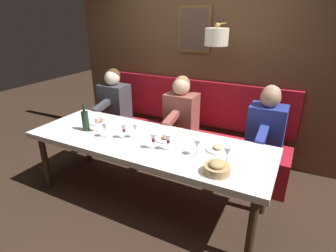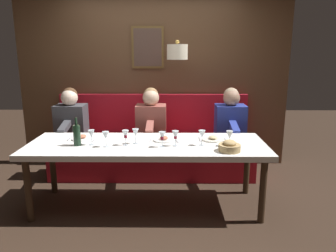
# 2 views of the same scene
# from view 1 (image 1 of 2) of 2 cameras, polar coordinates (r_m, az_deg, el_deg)

# --- Properties ---
(ground_plane) EXTENTS (12.00, 12.00, 0.00)m
(ground_plane) POSITION_cam_1_polar(r_m,az_deg,el_deg) (3.19, -4.20, -15.02)
(ground_plane) COLOR #332319
(dining_table) EXTENTS (0.90, 2.57, 0.74)m
(dining_table) POSITION_cam_1_polar(r_m,az_deg,el_deg) (2.83, -4.59, -4.07)
(dining_table) COLOR white
(dining_table) RESTS_ON ground_plane
(banquette_bench) EXTENTS (0.52, 2.77, 0.45)m
(banquette_bench) POSITION_cam_1_polar(r_m,az_deg,el_deg) (3.74, 2.79, -4.88)
(banquette_bench) COLOR red
(banquette_bench) RESTS_ON ground_plane
(back_wall_panel) EXTENTS (0.59, 3.97, 2.90)m
(back_wall_panel) POSITION_cam_1_polar(r_m,az_deg,el_deg) (3.89, 6.79, 13.83)
(back_wall_panel) COLOR brown
(back_wall_panel) RESTS_ON ground_plane
(diner_nearest) EXTENTS (0.60, 0.40, 0.79)m
(diner_nearest) POSITION_cam_1_polar(r_m,az_deg,el_deg) (3.24, 20.20, 0.71)
(diner_nearest) COLOR #283893
(diner_nearest) RESTS_ON banquette_bench
(diner_near) EXTENTS (0.60, 0.40, 0.79)m
(diner_near) POSITION_cam_1_polar(r_m,az_deg,el_deg) (3.50, 2.80, 3.70)
(diner_near) COLOR #934C42
(diner_near) RESTS_ON banquette_bench
(diner_middle) EXTENTS (0.60, 0.40, 0.79)m
(diner_middle) POSITION_cam_1_polar(r_m,az_deg,el_deg) (4.05, -11.31, 5.88)
(diner_middle) COLOR #3D3D42
(diner_middle) RESTS_ON banquette_bench
(place_setting_0) EXTENTS (0.24, 0.33, 0.05)m
(place_setting_0) POSITION_cam_1_polar(r_m,az_deg,el_deg) (2.80, -0.36, -2.60)
(place_setting_0) COLOR white
(place_setting_0) RESTS_ON dining_table
(place_setting_1) EXTENTS (0.24, 0.31, 0.05)m
(place_setting_1) POSITION_cam_1_polar(r_m,az_deg,el_deg) (2.63, 10.56, -4.70)
(place_setting_1) COLOR silver
(place_setting_1) RESTS_ON dining_table
(place_setting_2) EXTENTS (0.24, 0.31, 0.05)m
(place_setting_2) POSITION_cam_1_polar(r_m,az_deg,el_deg) (3.33, -14.23, 0.90)
(place_setting_2) COLOR white
(place_setting_2) RESTS_ON dining_table
(wine_glass_0) EXTENTS (0.07, 0.07, 0.16)m
(wine_glass_0) POSITION_cam_1_polar(r_m,az_deg,el_deg) (2.57, -3.13, -2.56)
(wine_glass_0) COLOR silver
(wine_glass_0) RESTS_ON dining_table
(wine_glass_1) EXTENTS (0.07, 0.07, 0.16)m
(wine_glass_1) POSITION_cam_1_polar(r_m,az_deg,el_deg) (2.81, -6.98, -0.42)
(wine_glass_1) COLOR silver
(wine_glass_1) RESTS_ON dining_table
(wine_glass_2) EXTENTS (0.07, 0.07, 0.16)m
(wine_glass_2) POSITION_cam_1_polar(r_m,az_deg,el_deg) (2.82, -9.33, -0.50)
(wine_glass_2) COLOR silver
(wine_glass_2) RESTS_ON dining_table
(wine_glass_3) EXTENTS (0.07, 0.07, 0.16)m
(wine_glass_3) POSITION_cam_1_polar(r_m,az_deg,el_deg) (2.89, -13.23, -0.21)
(wine_glass_3) COLOR silver
(wine_glass_3) RESTS_ON dining_table
(wine_glass_4) EXTENTS (0.07, 0.07, 0.16)m
(wine_glass_4) POSITION_cam_1_polar(r_m,az_deg,el_deg) (2.54, 0.06, -2.80)
(wine_glass_4) COLOR silver
(wine_glass_4) RESTS_ON dining_table
(wine_glass_5) EXTENTS (0.07, 0.07, 0.16)m
(wine_glass_5) POSITION_cam_1_polar(r_m,az_deg,el_deg) (2.36, 12.44, -5.36)
(wine_glass_5) COLOR silver
(wine_glass_5) RESTS_ON dining_table
(wine_glass_6) EXTENTS (0.07, 0.07, 0.16)m
(wine_glass_6) POSITION_cam_1_polar(r_m,az_deg,el_deg) (2.46, 6.16, -3.80)
(wine_glass_6) COLOR silver
(wine_glass_6) RESTS_ON dining_table
(wine_glass_7) EXTENTS (0.07, 0.07, 0.16)m
(wine_glass_7) POSITION_cam_1_polar(r_m,az_deg,el_deg) (3.04, -14.83, 0.79)
(wine_glass_7) COLOR silver
(wine_glass_7) RESTS_ON dining_table
(wine_bottle) EXTENTS (0.08, 0.08, 0.30)m
(wine_bottle) POSITION_cam_1_polar(r_m,az_deg,el_deg) (3.12, -17.09, 1.10)
(wine_bottle) COLOR black
(wine_bottle) RESTS_ON dining_table
(bread_bowl) EXTENTS (0.22, 0.22, 0.12)m
(bread_bowl) POSITION_cam_1_polar(r_m,az_deg,el_deg) (2.25, 10.32, -8.70)
(bread_bowl) COLOR tan
(bread_bowl) RESTS_ON dining_table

